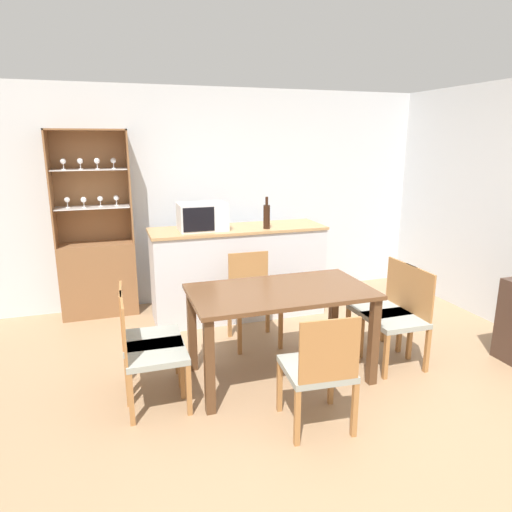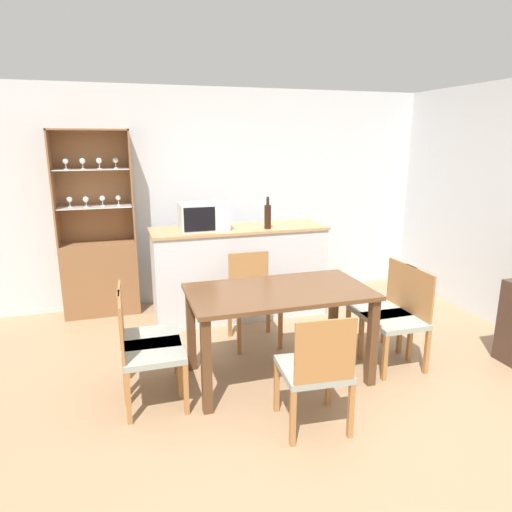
{
  "view_description": "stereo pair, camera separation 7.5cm",
  "coord_description": "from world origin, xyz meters",
  "px_view_note": "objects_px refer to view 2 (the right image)",
  "views": [
    {
      "loc": [
        -1.38,
        -2.84,
        1.96
      ],
      "look_at": [
        -0.07,
        1.18,
        0.87
      ],
      "focal_mm": 32.0,
      "sensor_mm": 36.0,
      "label": 1
    },
    {
      "loc": [
        -1.3,
        -2.86,
        1.96
      ],
      "look_at": [
        -0.07,
        1.18,
        0.87
      ],
      "focal_mm": 32.0,
      "sensor_mm": 36.0,
      "label": 2
    }
  ],
  "objects_px": {
    "display_cabinet": "(100,263)",
    "dining_chair_head_near": "(315,370)",
    "dining_table": "(279,303)",
    "dining_chair_side_left_near": "(147,351)",
    "microwave": "(203,216)",
    "dining_chair_side_right_far": "(384,309)",
    "dining_chair_side_left_far": "(145,338)",
    "dining_chair_head_far": "(253,299)",
    "wine_bottle": "(268,216)",
    "dining_chair_side_right_near": "(400,319)"
  },
  "relations": [
    {
      "from": "dining_chair_head_far",
      "to": "wine_bottle",
      "type": "bearing_deg",
      "value": -119.21
    },
    {
      "from": "display_cabinet",
      "to": "dining_chair_side_left_near",
      "type": "relative_size",
      "value": 2.37
    },
    {
      "from": "dining_chair_side_left_near",
      "to": "dining_chair_head_far",
      "type": "relative_size",
      "value": 1.0
    },
    {
      "from": "dining_chair_side_left_near",
      "to": "wine_bottle",
      "type": "relative_size",
      "value": 2.52
    },
    {
      "from": "dining_chair_side_right_far",
      "to": "wine_bottle",
      "type": "relative_size",
      "value": 2.52
    },
    {
      "from": "dining_table",
      "to": "dining_chair_side_left_near",
      "type": "height_order",
      "value": "dining_chair_side_left_near"
    },
    {
      "from": "microwave",
      "to": "wine_bottle",
      "type": "distance_m",
      "value": 0.69
    },
    {
      "from": "dining_chair_head_near",
      "to": "wine_bottle",
      "type": "bearing_deg",
      "value": 85.12
    },
    {
      "from": "dining_chair_side_left_near",
      "to": "dining_chair_side_right_near",
      "type": "relative_size",
      "value": 1.0
    },
    {
      "from": "dining_table",
      "to": "microwave",
      "type": "distance_m",
      "value": 1.57
    },
    {
      "from": "dining_chair_side_right_near",
      "to": "microwave",
      "type": "bearing_deg",
      "value": 42.94
    },
    {
      "from": "dining_chair_side_right_far",
      "to": "dining_chair_head_near",
      "type": "xyz_separation_m",
      "value": [
        -1.08,
        -0.87,
        0.0
      ]
    },
    {
      "from": "dining_chair_side_left_near",
      "to": "dining_table",
      "type": "bearing_deg",
      "value": 96.5
    },
    {
      "from": "dining_chair_head_far",
      "to": "dining_chair_head_near",
      "type": "bearing_deg",
      "value": 91.42
    },
    {
      "from": "dining_table",
      "to": "microwave",
      "type": "bearing_deg",
      "value": 103.18
    },
    {
      "from": "dining_chair_side_left_near",
      "to": "dining_chair_side_left_far",
      "type": "height_order",
      "value": "same"
    },
    {
      "from": "dining_chair_side_left_near",
      "to": "microwave",
      "type": "distance_m",
      "value": 1.88
    },
    {
      "from": "dining_chair_head_near",
      "to": "dining_chair_head_far",
      "type": "bearing_deg",
      "value": 94.35
    },
    {
      "from": "display_cabinet",
      "to": "dining_chair_head_far",
      "type": "bearing_deg",
      "value": -40.83
    },
    {
      "from": "dining_chair_side_right_far",
      "to": "display_cabinet",
      "type": "bearing_deg",
      "value": 52.49
    },
    {
      "from": "microwave",
      "to": "dining_chair_side_right_near",
      "type": "bearing_deg",
      "value": -47.94
    },
    {
      "from": "dining_table",
      "to": "wine_bottle",
      "type": "relative_size",
      "value": 4.27
    },
    {
      "from": "dining_chair_side_right_far",
      "to": "dining_chair_head_far",
      "type": "xyz_separation_m",
      "value": [
        -1.08,
        0.62,
        0.0
      ]
    },
    {
      "from": "dining_chair_side_left_far",
      "to": "dining_chair_side_right_near",
      "type": "bearing_deg",
      "value": 86.04
    },
    {
      "from": "dining_chair_head_far",
      "to": "display_cabinet",
      "type": "bearing_deg",
      "value": -39.22
    },
    {
      "from": "display_cabinet",
      "to": "dining_chair_side_right_near",
      "type": "xyz_separation_m",
      "value": [
        2.52,
        -2.12,
        -0.15
      ]
    },
    {
      "from": "dining_table",
      "to": "dining_chair_side_right_near",
      "type": "relative_size",
      "value": 1.69
    },
    {
      "from": "dining_chair_side_right_near",
      "to": "wine_bottle",
      "type": "height_order",
      "value": "wine_bottle"
    },
    {
      "from": "dining_chair_side_right_near",
      "to": "dining_chair_head_near",
      "type": "bearing_deg",
      "value": 120.87
    },
    {
      "from": "wine_bottle",
      "to": "dining_table",
      "type": "bearing_deg",
      "value": -104.45
    },
    {
      "from": "dining_chair_side_right_near",
      "to": "microwave",
      "type": "relative_size",
      "value": 1.72
    },
    {
      "from": "dining_table",
      "to": "dining_chair_side_left_near",
      "type": "distance_m",
      "value": 1.1
    },
    {
      "from": "dining_table",
      "to": "dining_chair_head_near",
      "type": "xyz_separation_m",
      "value": [
        -0.0,
        -0.75,
        -0.21
      ]
    },
    {
      "from": "dining_chair_side_right_far",
      "to": "dining_chair_side_left_far",
      "type": "height_order",
      "value": "same"
    },
    {
      "from": "dining_chair_side_left_near",
      "to": "dining_chair_head_near",
      "type": "height_order",
      "value": "same"
    },
    {
      "from": "display_cabinet",
      "to": "dining_chair_side_left_far",
      "type": "distance_m",
      "value": 1.91
    },
    {
      "from": "display_cabinet",
      "to": "dining_chair_side_left_far",
      "type": "relative_size",
      "value": 2.37
    },
    {
      "from": "dining_table",
      "to": "microwave",
      "type": "relative_size",
      "value": 2.91
    },
    {
      "from": "dining_chair_side_left_near",
      "to": "dining_chair_side_right_near",
      "type": "distance_m",
      "value": 2.15
    },
    {
      "from": "dining_chair_head_near",
      "to": "dining_table",
      "type": "bearing_deg",
      "value": 94.26
    },
    {
      "from": "dining_chair_head_near",
      "to": "display_cabinet",
      "type": "bearing_deg",
      "value": 122.25
    },
    {
      "from": "dining_table",
      "to": "dining_chair_side_left_near",
      "type": "relative_size",
      "value": 1.69
    },
    {
      "from": "dining_chair_side_left_near",
      "to": "dining_chair_head_far",
      "type": "height_order",
      "value": "same"
    },
    {
      "from": "dining_table",
      "to": "dining_chair_side_right_near",
      "type": "distance_m",
      "value": 1.1
    },
    {
      "from": "dining_chair_side_right_near",
      "to": "dining_chair_head_far",
      "type": "bearing_deg",
      "value": 51.95
    },
    {
      "from": "display_cabinet",
      "to": "dining_chair_head_near",
      "type": "xyz_separation_m",
      "value": [
        1.44,
        -2.74,
        -0.15
      ]
    },
    {
      "from": "dining_chair_head_far",
      "to": "wine_bottle",
      "type": "xyz_separation_m",
      "value": [
        0.34,
        0.56,
        0.71
      ]
    },
    {
      "from": "dining_table",
      "to": "dining_chair_head_far",
      "type": "bearing_deg",
      "value": 89.9
    },
    {
      "from": "dining_chair_side_left_near",
      "to": "dining_chair_head_near",
      "type": "distance_m",
      "value": 1.24
    },
    {
      "from": "dining_table",
      "to": "dining_chair_head_near",
      "type": "relative_size",
      "value": 1.69
    }
  ]
}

